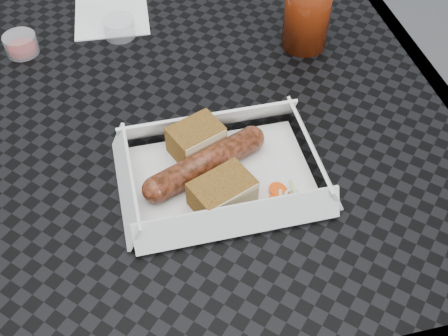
{
  "coord_description": "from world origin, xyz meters",
  "views": [
    {
      "loc": [
        -0.06,
        -0.57,
        1.28
      ],
      "look_at": [
        0.04,
        -0.14,
        0.78
      ],
      "focal_mm": 45.0,
      "sensor_mm": 36.0,
      "label": 1
    }
  ],
  "objects_px": {
    "bratwurst": "(206,163)",
    "patio_table": "(178,150)",
    "drink_glass": "(308,6)",
    "food_tray": "(222,177)"
  },
  "relations": [
    {
      "from": "patio_table",
      "to": "food_tray",
      "type": "height_order",
      "value": "food_tray"
    },
    {
      "from": "patio_table",
      "to": "drink_glass",
      "type": "xyz_separation_m",
      "value": [
        0.23,
        0.11,
        0.14
      ]
    },
    {
      "from": "food_tray",
      "to": "drink_glass",
      "type": "relative_size",
      "value": 1.6
    },
    {
      "from": "bratwurst",
      "to": "drink_glass",
      "type": "height_order",
      "value": "drink_glass"
    },
    {
      "from": "food_tray",
      "to": "bratwurst",
      "type": "xyz_separation_m",
      "value": [
        -0.02,
        0.01,
        0.02
      ]
    },
    {
      "from": "bratwurst",
      "to": "patio_table",
      "type": "bearing_deg",
      "value": 99.15
    },
    {
      "from": "food_tray",
      "to": "patio_table",
      "type": "bearing_deg",
      "value": 106.14
    },
    {
      "from": "drink_glass",
      "to": "bratwurst",
      "type": "bearing_deg",
      "value": -131.95
    },
    {
      "from": "patio_table",
      "to": "drink_glass",
      "type": "distance_m",
      "value": 0.29
    },
    {
      "from": "bratwurst",
      "to": "drink_glass",
      "type": "bearing_deg",
      "value": 48.05
    }
  ]
}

